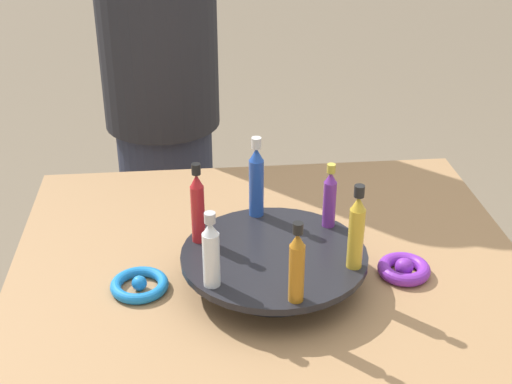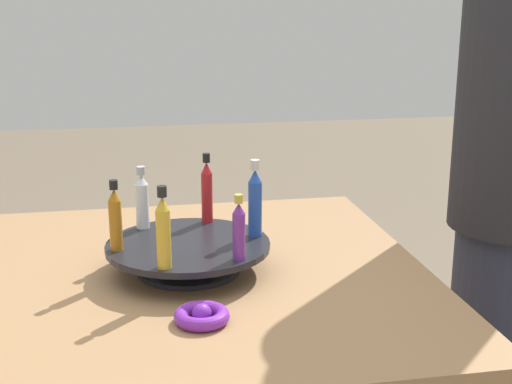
% 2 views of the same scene
% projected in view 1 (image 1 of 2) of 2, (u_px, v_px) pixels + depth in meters
% --- Properties ---
extents(display_stand, '(0.31, 0.31, 0.06)m').
position_uv_depth(display_stand, '(274.00, 263.00, 1.20)').
color(display_stand, black).
rests_on(display_stand, party_table).
extents(bottle_blue, '(0.03, 0.03, 0.15)m').
position_uv_depth(bottle_blue, '(256.00, 180.00, 1.27)').
color(bottle_blue, '#234CAD').
rests_on(bottle_blue, display_stand).
extents(bottle_red, '(0.02, 0.02, 0.15)m').
position_uv_depth(bottle_red, '(198.00, 206.00, 1.19)').
color(bottle_red, '#B21E23').
rests_on(bottle_red, display_stand).
extents(bottle_clear, '(0.03, 0.03, 0.13)m').
position_uv_depth(bottle_clear, '(211.00, 252.00, 1.08)').
color(bottle_clear, silver).
rests_on(bottle_clear, display_stand).
extents(bottle_amber, '(0.02, 0.02, 0.13)m').
position_uv_depth(bottle_amber, '(297.00, 266.00, 1.04)').
color(bottle_amber, '#AD6B19').
rests_on(bottle_amber, display_stand).
extents(bottle_gold, '(0.03, 0.03, 0.15)m').
position_uv_depth(bottle_gold, '(356.00, 230.00, 1.12)').
color(bottle_gold, gold).
rests_on(bottle_gold, display_stand).
extents(bottle_purple, '(0.02, 0.02, 0.12)m').
position_uv_depth(bottle_purple, '(330.00, 198.00, 1.24)').
color(bottle_purple, '#702D93').
rests_on(bottle_purple, display_stand).
extents(ribbon_bow_purple, '(0.09, 0.09, 0.03)m').
position_uv_depth(ribbon_bow_purple, '(404.00, 268.00, 1.23)').
color(ribbon_bow_purple, purple).
rests_on(ribbon_bow_purple, party_table).
extents(ribbon_bow_blue, '(0.10, 0.10, 0.03)m').
position_uv_depth(ribbon_bow_blue, '(139.00, 285.00, 1.19)').
color(ribbon_bow_blue, blue).
rests_on(ribbon_bow_blue, party_table).
extents(person_figure, '(0.30, 0.30, 1.78)m').
position_uv_depth(person_figure, '(160.00, 68.00, 1.84)').
color(person_figure, '#282D42').
rests_on(person_figure, ground_plane).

